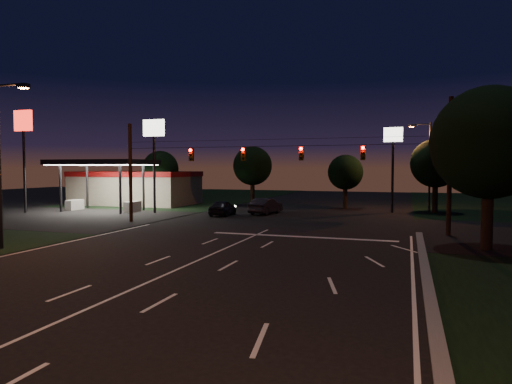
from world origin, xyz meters
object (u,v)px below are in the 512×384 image
at_px(utility_pole_right, 448,236).
at_px(tree_right_near, 489,144).
at_px(car_oncoming_a, 223,208).
at_px(car_oncoming_b, 266,206).

relative_size(utility_pole_right, tree_right_near, 1.03).
height_order(utility_pole_right, tree_right_near, tree_right_near).
bearing_deg(car_oncoming_a, tree_right_near, 145.07).
height_order(utility_pole_right, car_oncoming_a, utility_pole_right).
relative_size(utility_pole_right, car_oncoming_b, 1.95).
height_order(tree_right_near, car_oncoming_a, tree_right_near).
bearing_deg(utility_pole_right, tree_right_near, -72.47).
relative_size(car_oncoming_a, car_oncoming_b, 0.91).
bearing_deg(tree_right_near, utility_pole_right, 107.53).
distance_m(car_oncoming_a, car_oncoming_b, 4.35).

